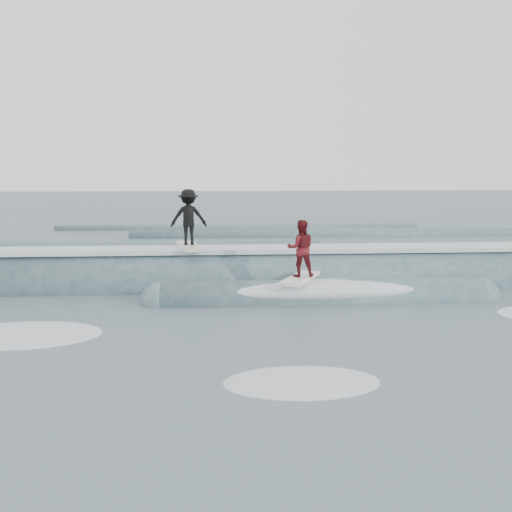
{
  "coord_description": "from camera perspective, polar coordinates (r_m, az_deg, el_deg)",
  "views": [
    {
      "loc": [
        -1.15,
        -12.57,
        3.69
      ],
      "look_at": [
        0.0,
        4.09,
        1.1
      ],
      "focal_mm": 40.0,
      "sensor_mm": 36.0,
      "label": 1
    }
  ],
  "objects": [
    {
      "name": "breaking_wave",
      "position": [
        17.76,
        0.73,
        -3.05
      ],
      "size": [
        23.48,
        3.94,
        2.32
      ],
      "color": "#345458",
      "rests_on": "ground"
    },
    {
      "name": "surfer_red",
      "position": [
        15.8,
        4.49,
        0.37
      ],
      "size": [
        1.38,
        2.04,
        1.68
      ],
      "color": "white",
      "rests_on": "ground"
    },
    {
      "name": "far_swells",
      "position": [
        30.46,
        -2.02,
        1.85
      ],
      "size": [
        34.54,
        8.65,
        0.8
      ],
      "color": "#345458",
      "rests_on": "ground"
    },
    {
      "name": "surfer_black",
      "position": [
        17.75,
        -6.75,
        3.65
      ],
      "size": [
        1.11,
        2.07,
        1.81
      ],
      "color": "silver",
      "rests_on": "ground"
    },
    {
      "name": "ground",
      "position": [
        13.15,
        1.24,
        -7.48
      ],
      "size": [
        160.0,
        160.0,
        0.0
      ],
      "primitive_type": "plane",
      "color": "#394853",
      "rests_on": "ground"
    },
    {
      "name": "whitewater",
      "position": [
        12.26,
        2.55,
        -8.71
      ],
      "size": [
        16.6,
        5.89,
        0.1
      ],
      "color": "white",
      "rests_on": "ground"
    }
  ]
}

